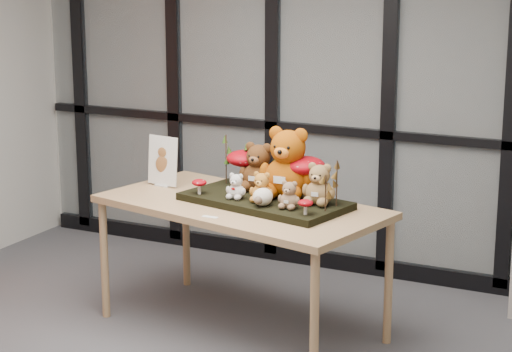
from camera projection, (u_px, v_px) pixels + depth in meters
The scene contains 22 objects.
room_shell at pixel (139, 84), 4.43m from camera, with size 5.00×5.00×5.00m.
glass_partition at pixel (329, 79), 6.64m from camera, with size 4.90×0.06×2.78m.
display_table at pixel (241, 214), 5.64m from camera, with size 1.89×1.22×0.82m.
diorama_tray at pixel (265, 201), 5.59m from camera, with size 1.00×0.50×0.04m, color black.
bear_pooh_yellow at pixel (288, 159), 5.55m from camera, with size 0.36×0.33×0.47m, color #A24907, non-canonical shape.
bear_brown_medium at pixel (259, 164), 5.73m from camera, with size 0.25×0.23×0.33m, color #4F2B12, non-canonical shape.
bear_tan_back at pixel (320, 182), 5.41m from camera, with size 0.21×0.19×0.27m, color olive, non-canonical shape.
bear_small_yellow at pixel (262, 185), 5.47m from camera, with size 0.15×0.14×0.20m, color #C67B29, non-canonical shape.
bear_white_bow at pixel (236, 185), 5.54m from camera, with size 0.13×0.12×0.17m, color silver, non-canonical shape.
bear_beige_small at pixel (290, 193), 5.33m from camera, with size 0.14×0.12×0.18m, color #916D4E, non-canonical shape.
plush_cream_hedgehog at pixel (263, 196), 5.39m from camera, with size 0.09×0.08×0.12m, color white, non-canonical shape.
mushroom_back_left at pixel (244, 166), 5.86m from camera, with size 0.22×0.22×0.25m, color #91040D, non-canonical shape.
mushroom_back_right at pixel (305, 175), 5.56m from camera, with size 0.25×0.25×0.28m, color #91040D, non-canonical shape.
mushroom_front_left at pixel (199, 186), 5.66m from camera, with size 0.09×0.09×0.10m, color #91040D, non-canonical shape.
mushroom_front_right at pixel (305, 206), 5.21m from camera, with size 0.09×0.09×0.10m, color #91040D, non-canonical shape.
sprig_green_far_left at pixel (226, 159), 5.90m from camera, with size 0.05×0.05×0.32m, color #193D0E, non-canonical shape.
sprig_green_mid_left at pixel (249, 164), 5.85m from camera, with size 0.05×0.05×0.28m, color #193D0E, non-canonical shape.
sprig_dry_far_right at pixel (337, 183), 5.36m from camera, with size 0.05×0.05×0.27m, color brown, non-canonical shape.
sprig_dry_mid_right at pixel (326, 193), 5.26m from camera, with size 0.05×0.05×0.21m, color brown, non-canonical shape.
sprig_green_centre at pixel (273, 174), 5.76m from camera, with size 0.05×0.05×0.20m, color #193D0E, non-canonical shape.
sign_holder at pixel (163, 163), 6.01m from camera, with size 0.23×0.07×0.33m.
label_card at pixel (210, 217), 5.32m from camera, with size 0.10×0.03×0.00m, color white.
Camera 1 is at (2.45, -3.71, 2.27)m, focal length 65.00 mm.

